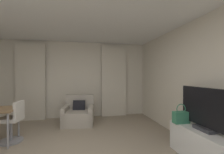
% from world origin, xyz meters
% --- Properties ---
extents(wall_window, '(5.12, 0.06, 2.60)m').
position_xyz_m(wall_window, '(0.00, 3.03, 1.30)').
color(wall_window, beige).
rests_on(wall_window, ground).
extents(wall_right, '(0.06, 6.12, 2.60)m').
position_xyz_m(wall_right, '(2.53, 0.00, 1.30)').
color(wall_right, beige).
rests_on(wall_right, ground).
extents(curtain_left_panel, '(0.90, 0.06, 2.50)m').
position_xyz_m(curtain_left_panel, '(-1.38, 2.90, 1.25)').
color(curtain_left_panel, beige).
rests_on(curtain_left_panel, ground).
extents(curtain_right_panel, '(0.90, 0.06, 2.50)m').
position_xyz_m(curtain_right_panel, '(1.38, 2.90, 1.25)').
color(curtain_right_panel, beige).
rests_on(curtain_right_panel, ground).
extents(armchair, '(0.97, 0.94, 0.84)m').
position_xyz_m(armchair, '(0.15, 2.23, 0.27)').
color(armchair, '#B2A899').
rests_on(armchair, ground).
extents(desk_chair, '(0.48, 0.48, 0.88)m').
position_xyz_m(desk_chair, '(-1.25, 1.22, 0.39)').
color(desk_chair, gray).
rests_on(desk_chair, ground).
extents(tv_console, '(0.48, 1.22, 0.54)m').
position_xyz_m(tv_console, '(2.21, -0.29, 0.27)').
color(tv_console, white).
rests_on(tv_console, ground).
extents(tv_flatscreen, '(0.20, 1.08, 0.71)m').
position_xyz_m(tv_flatscreen, '(2.21, -0.32, 0.87)').
color(tv_flatscreen, '#333338').
rests_on(tv_flatscreen, tv_console).
extents(handbag_primary, '(0.30, 0.14, 0.37)m').
position_xyz_m(handbag_primary, '(2.08, 0.11, 0.66)').
color(handbag_primary, '#387F5B').
rests_on(handbag_primary, tv_console).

